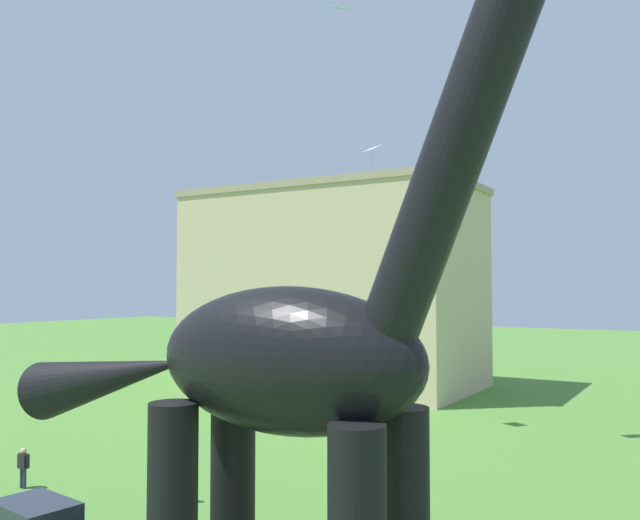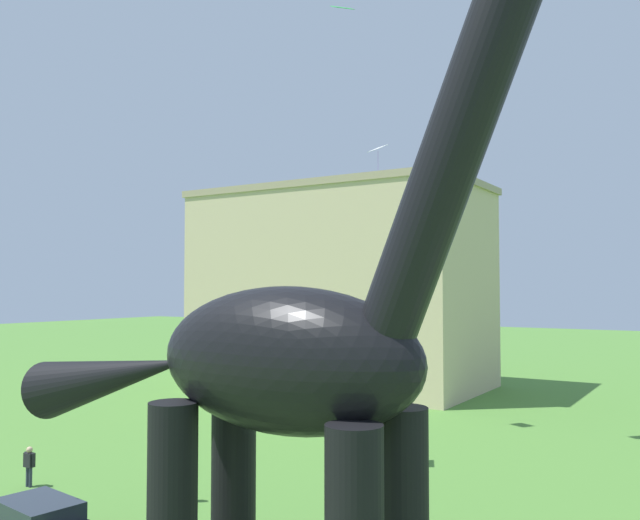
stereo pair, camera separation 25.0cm
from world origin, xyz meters
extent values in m
cylinder|color=black|center=(-2.09, 6.93, 2.40)|extent=(1.11, 1.11, 4.79)
cylinder|color=black|center=(-2.09, 4.81, 2.40)|extent=(1.11, 1.11, 4.79)
ellipsoid|color=black|center=(0.20, 5.87, 5.76)|extent=(6.56, 2.82, 3.23)
cylinder|color=black|center=(4.46, 5.87, 10.93)|extent=(4.71, 1.21, 9.34)
cone|color=black|center=(-5.30, 5.87, 5.02)|extent=(5.76, 1.61, 2.73)
cube|color=#232B35|center=(-7.65, 5.41, 1.29)|extent=(2.46, 1.87, 0.52)
cylinder|color=black|center=(-7.51, 11.15, 0.25)|extent=(0.08, 0.08, 0.51)
cylinder|color=black|center=(-7.38, 11.15, 0.25)|extent=(0.08, 0.08, 0.51)
cube|color=yellow|center=(-7.44, 11.15, 0.69)|extent=(0.28, 0.17, 0.36)
sphere|color=tan|center=(-7.44, 11.15, 0.95)|extent=(0.16, 0.16, 0.16)
cylinder|color=yellow|center=(-7.60, 11.15, 0.71)|extent=(0.07, 0.07, 0.34)
cylinder|color=yellow|center=(-7.29, 11.15, 0.71)|extent=(0.07, 0.07, 0.34)
cylinder|color=#2D3347|center=(-13.76, 9.26, 0.36)|extent=(0.12, 0.12, 0.73)
cylinder|color=#2D3347|center=(-13.58, 9.26, 0.36)|extent=(0.12, 0.12, 0.73)
cube|color=black|center=(-13.67, 9.26, 0.98)|extent=(0.39, 0.24, 0.52)
sphere|color=tan|center=(-13.67, 9.26, 1.36)|extent=(0.23, 0.23, 0.23)
cylinder|color=black|center=(-13.90, 9.26, 1.01)|extent=(0.10, 0.10, 0.49)
cylinder|color=black|center=(-13.45, 9.26, 1.01)|extent=(0.10, 0.10, 0.49)
cube|color=green|center=(-0.60, 9.78, 15.22)|extent=(0.71, 0.72, 0.22)
cube|color=white|center=(-4.56, 18.30, 4.25)|extent=(1.90, 1.77, 0.37)
cube|color=white|center=(-7.09, 24.83, 14.70)|extent=(1.22, 1.10, 0.33)
cylinder|color=purple|center=(-7.09, 24.83, 14.04)|extent=(0.01, 0.01, 1.01)
cube|color=orange|center=(-2.10, 24.30, 16.80)|extent=(0.85, 0.85, 0.48)
cube|color=pink|center=(-2.10, 24.30, 16.43)|extent=(0.85, 0.85, 0.48)
cube|color=#CCB78E|center=(-16.83, 37.63, 7.19)|extent=(21.10, 11.65, 14.38)
cube|color=tan|center=(-16.83, 37.63, 14.63)|extent=(21.52, 11.88, 0.50)
camera|label=1|loc=(8.29, -6.19, 7.32)|focal=37.13mm
camera|label=2|loc=(8.50, -6.06, 7.32)|focal=37.13mm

